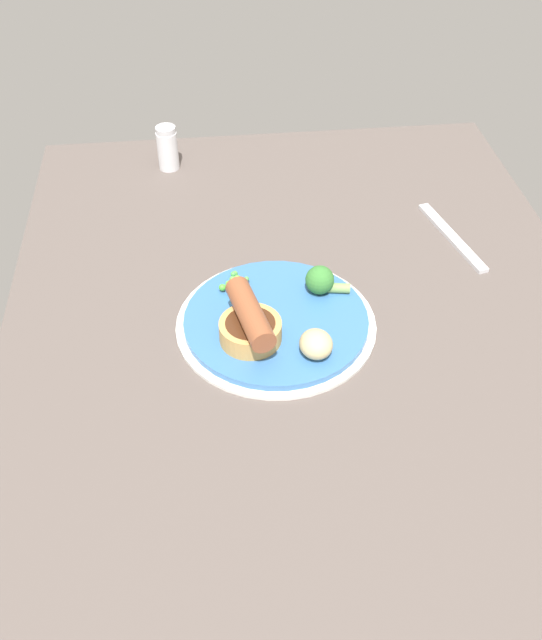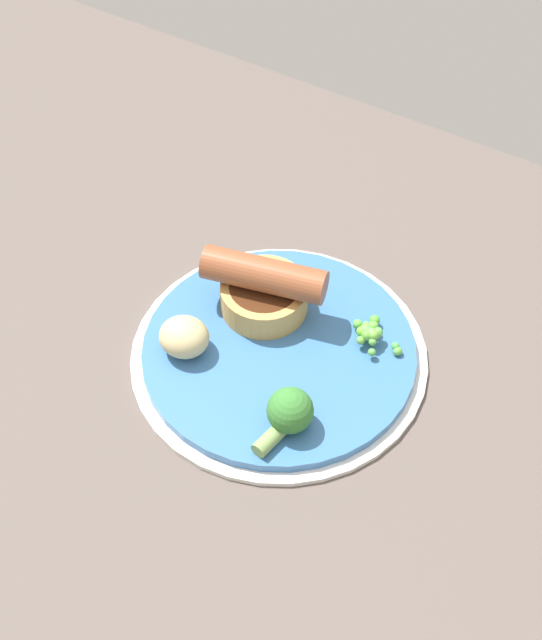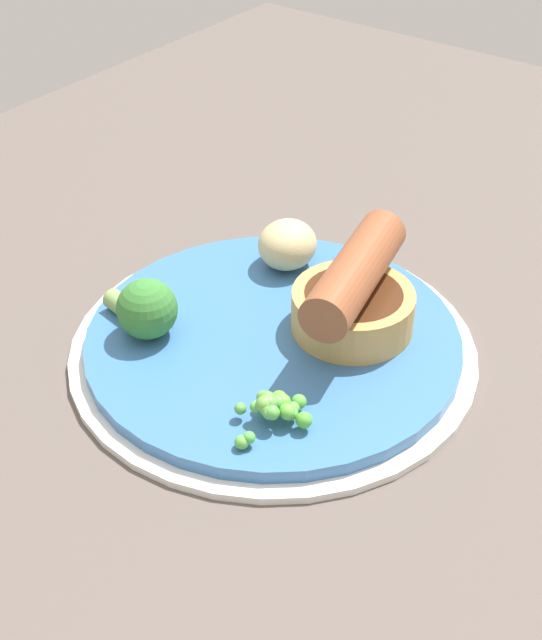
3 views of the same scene
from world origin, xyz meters
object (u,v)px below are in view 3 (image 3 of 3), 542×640
dinner_plate (273,345)px  pea_pile (276,408)px  sausage_pudding (354,296)px  potato_chunk_0 (282,242)px  broccoli_floret_near (145,309)px

dinner_plate → pea_pile: pea_pile is taller
sausage_pudding → potato_chunk_0: bearing=-125.9°
broccoli_floret_near → pea_pile: bearing=1.2°
pea_pile → potato_chunk_0: size_ratio=1.17×
sausage_pudding → potato_chunk_0: sausage_pudding is taller
pea_pile → broccoli_floret_near: size_ratio=0.84×
dinner_plate → sausage_pudding: 6.12cm
sausage_pudding → pea_pile: bearing=-4.9°
sausage_pudding → pea_pile: size_ratio=2.22×
dinner_plate → pea_pile: (6.45, 4.98, 1.88)cm
potato_chunk_0 → sausage_pudding: bearing=66.7°
pea_pile → potato_chunk_0: 16.61cm
dinner_plate → sausage_pudding: (-3.62, 3.64, 3.34)cm
sausage_pudding → broccoli_floret_near: bearing=-63.8°
sausage_pudding → potato_chunk_0: 8.95cm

